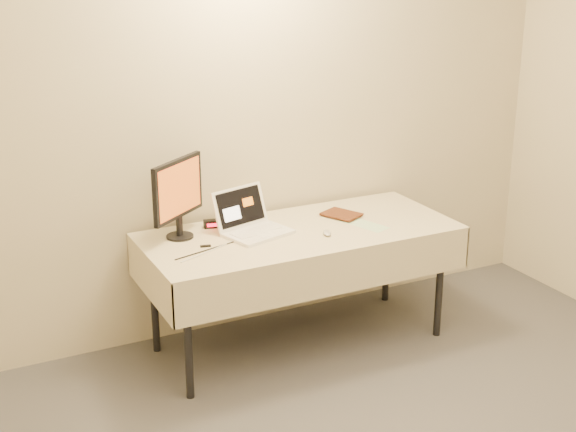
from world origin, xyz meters
name	(u,v)px	position (x,y,z in m)	size (l,w,h in m)	color
back_wall	(266,114)	(0.00, 2.50, 1.35)	(4.00, 0.10, 2.70)	beige
table	(300,240)	(0.00, 2.05, 0.68)	(1.86, 0.81, 0.74)	black
laptop	(251,222)	(-0.27, 2.15, 0.80)	(0.44, 0.42, 0.25)	white
monitor	(178,192)	(-0.67, 2.25, 1.01)	(0.38, 0.29, 0.46)	black
book	(334,203)	(0.27, 2.12, 0.85)	(0.17, 0.02, 0.22)	brown
alarm_clock	(213,224)	(-0.44, 2.32, 0.76)	(0.12, 0.07, 0.05)	black
clicker	(327,233)	(0.10, 1.91, 0.75)	(0.05, 0.09, 0.02)	#B4B4B6
paper_form	(364,224)	(0.39, 1.97, 0.74)	(0.12, 0.31, 0.00)	#AFD6AA
usb_dongle	(205,246)	(-0.60, 2.04, 0.74)	(0.06, 0.02, 0.01)	black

